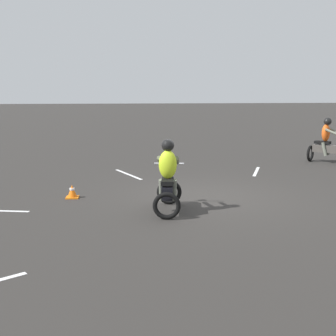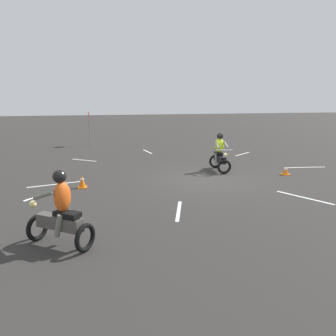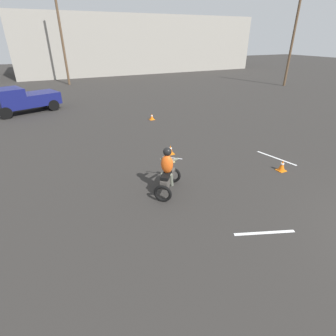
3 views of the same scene
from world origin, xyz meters
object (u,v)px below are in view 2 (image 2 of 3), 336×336
object	(u,v)px
motorcycle_rider_background	(60,213)
traffic_cone_near_right	(82,182)
stop_sign	(89,121)
traffic_cone_mid_center	(286,171)
motorcycle_rider_foreground	(220,154)

from	to	relation	value
motorcycle_rider_background	traffic_cone_near_right	world-z (taller)	motorcycle_rider_background
stop_sign	traffic_cone_mid_center	world-z (taller)	stop_sign
motorcycle_rider_foreground	traffic_cone_near_right	xyz separation A→B (m)	(-1.41, 5.89, -0.50)
motorcycle_rider_foreground	traffic_cone_near_right	distance (m)	6.07
motorcycle_rider_foreground	traffic_cone_near_right	world-z (taller)	motorcycle_rider_foreground
motorcycle_rider_background	traffic_cone_near_right	distance (m)	4.82
motorcycle_rider_background	stop_sign	size ratio (longest dim) A/B	0.72
motorcycle_rider_background	motorcycle_rider_foreground	bearing A→B (deg)	-5.61
stop_sign	traffic_cone_mid_center	bearing A→B (deg)	-147.22
traffic_cone_mid_center	motorcycle_rider_foreground	bearing A→B (deg)	56.73
motorcycle_rider_background	traffic_cone_near_right	size ratio (longest dim) A/B	3.61
traffic_cone_near_right	motorcycle_rider_foreground	bearing A→B (deg)	-76.54
stop_sign	traffic_cone_mid_center	size ratio (longest dim) A/B	6.80
stop_sign	motorcycle_rider_background	bearing A→B (deg)	175.63
stop_sign	traffic_cone_mid_center	xyz separation A→B (m)	(-11.58, -7.45, -1.47)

